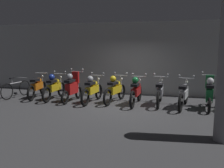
% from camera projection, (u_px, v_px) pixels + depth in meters
% --- Properties ---
extents(ground_plane, '(80.00, 80.00, 0.00)m').
position_uv_depth(ground_plane, '(123.00, 105.00, 9.17)').
color(ground_plane, '#424244').
extents(back_wall, '(16.00, 0.30, 3.29)m').
position_uv_depth(back_wall, '(135.00, 58.00, 11.27)').
color(back_wall, '#9EA0A3').
rests_on(back_wall, ground).
extents(motorbike_slot_0, '(0.57, 1.94, 1.03)m').
position_uv_depth(motorbike_slot_0, '(37.00, 86.00, 10.51)').
color(motorbike_slot_0, black).
rests_on(motorbike_slot_0, ground).
extents(motorbike_slot_1, '(0.59, 1.95, 1.15)m').
position_uv_depth(motorbike_slot_1, '(54.00, 87.00, 10.18)').
color(motorbike_slot_1, black).
rests_on(motorbike_slot_1, ground).
extents(motorbike_slot_2, '(0.59, 1.68, 1.29)m').
position_uv_depth(motorbike_slot_2, '(72.00, 87.00, 9.82)').
color(motorbike_slot_2, black).
rests_on(motorbike_slot_2, ground).
extents(motorbike_slot_3, '(0.59, 1.95, 1.15)m').
position_uv_depth(motorbike_slot_3, '(92.00, 89.00, 9.60)').
color(motorbike_slot_3, black).
rests_on(motorbike_slot_3, ground).
extents(motorbike_slot_4, '(0.63, 1.93, 1.15)m').
position_uv_depth(motorbike_slot_4, '(115.00, 89.00, 9.61)').
color(motorbike_slot_4, black).
rests_on(motorbike_slot_4, ground).
extents(motorbike_slot_5, '(0.59, 1.95, 1.15)m').
position_uv_depth(motorbike_slot_5, '(136.00, 91.00, 9.24)').
color(motorbike_slot_5, black).
rests_on(motorbike_slot_5, ground).
extents(motorbike_slot_6, '(0.59, 1.95, 1.15)m').
position_uv_depth(motorbike_slot_6, '(160.00, 92.00, 9.21)').
color(motorbike_slot_6, black).
rests_on(motorbike_slot_6, ground).
extents(motorbike_slot_7, '(0.59, 1.94, 1.15)m').
position_uv_depth(motorbike_slot_7, '(184.00, 94.00, 8.75)').
color(motorbike_slot_7, black).
rests_on(motorbike_slot_7, ground).
extents(motorbike_slot_8, '(0.59, 1.68, 1.29)m').
position_uv_depth(motorbike_slot_8, '(209.00, 93.00, 8.56)').
color(motorbike_slot_8, black).
rests_on(motorbike_slot_8, ground).
extents(bicycle, '(0.50, 1.72, 0.89)m').
position_uv_depth(bicycle, '(16.00, 89.00, 10.59)').
color(bicycle, black).
rests_on(bicycle, ground).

